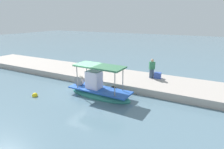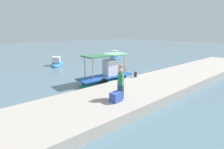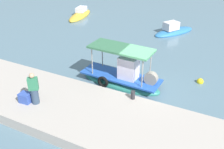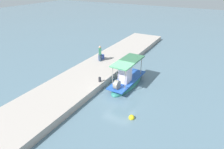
{
  "view_description": "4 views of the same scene",
  "coord_description": "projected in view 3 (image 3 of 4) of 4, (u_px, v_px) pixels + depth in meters",
  "views": [
    {
      "loc": [
        -8.76,
        11.63,
        5.89
      ],
      "look_at": [
        -1.42,
        -2.16,
        1.19
      ],
      "focal_mm": 30.18,
      "sensor_mm": 36.0,
      "label": 1
    },
    {
      "loc": [
        -11.01,
        -11.66,
        4.44
      ],
      "look_at": [
        -2.06,
        -1.51,
        1.09
      ],
      "focal_mm": 28.41,
      "sensor_mm": 36.0,
      "label": 2
    },
    {
      "loc": [
        4.62,
        -13.13,
        8.63
      ],
      "look_at": [
        -1.46,
        -1.24,
        1.29
      ],
      "focal_mm": 42.61,
      "sensor_mm": 36.0,
      "label": 3
    },
    {
      "loc": [
        13.88,
        6.88,
        9.22
      ],
      "look_at": [
        -0.79,
        -1.26,
        1.09
      ],
      "focal_mm": 32.2,
      "sensor_mm": 36.0,
      "label": 4
    }
  ],
  "objects": [
    {
      "name": "ground_plane",
      "position": [
        143.0,
        89.0,
        16.24
      ],
      "size": [
        120.0,
        120.0,
        0.0
      ],
      "primitive_type": "plane",
      "color": "slate"
    },
    {
      "name": "marker_buoy",
      "position": [
        200.0,
        81.0,
        16.93
      ],
      "size": [
        0.43,
        0.43,
        0.43
      ],
      "color": "yellow",
      "rests_on": "ground_plane"
    },
    {
      "name": "moored_boat_far",
      "position": [
        80.0,
        15.0,
        29.7
      ],
      "size": [
        2.26,
        4.97,
        1.2
      ],
      "color": "gold",
      "rests_on": "ground_plane"
    },
    {
      "name": "main_fishing_boat",
      "position": [
        122.0,
        78.0,
        16.57
      ],
      "size": [
        5.31,
        1.81,
        2.83
      ],
      "color": "teal",
      "rests_on": "ground_plane"
    },
    {
      "name": "mooring_bollard",
      "position": [
        133.0,
        95.0,
        14.22
      ],
      "size": [
        0.24,
        0.24,
        0.45
      ],
      "primitive_type": "cylinder",
      "color": "#2D2D33",
      "rests_on": "dock_quay"
    },
    {
      "name": "moored_boat_near",
      "position": [
        173.0,
        31.0,
        24.96
      ],
      "size": [
        3.6,
        4.61,
        1.38
      ],
      "color": "#3077BA",
      "rests_on": "ground_plane"
    },
    {
      "name": "fisherman_near_bollard",
      "position": [
        34.0,
        90.0,
        13.58
      ],
      "size": [
        0.57,
        0.55,
        1.78
      ],
      "color": "#33455C",
      "rests_on": "dock_quay"
    },
    {
      "name": "dock_quay",
      "position": [
        113.0,
        123.0,
        12.98
      ],
      "size": [
        36.0,
        4.63,
        0.59
      ],
      "primitive_type": "cube",
      "color": "#B3A89F",
      "rests_on": "ground_plane"
    },
    {
      "name": "cargo_crate",
      "position": [
        26.0,
        98.0,
        13.92
      ],
      "size": [
        0.64,
        0.53,
        0.53
      ],
      "primitive_type": "cube",
      "rotation": [
        0.0,
        0.0,
        0.08
      ],
      "color": "#3553B0",
      "rests_on": "dock_quay"
    }
  ]
}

